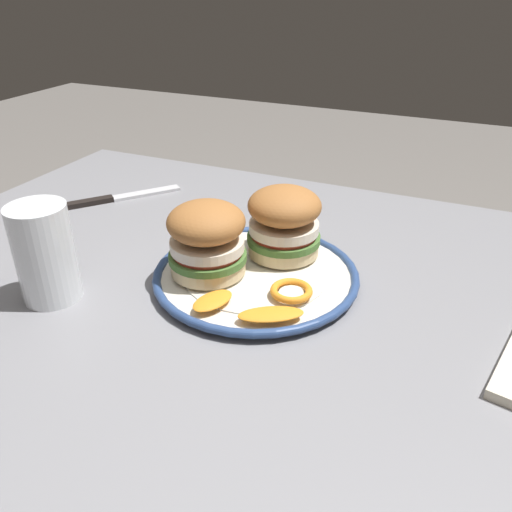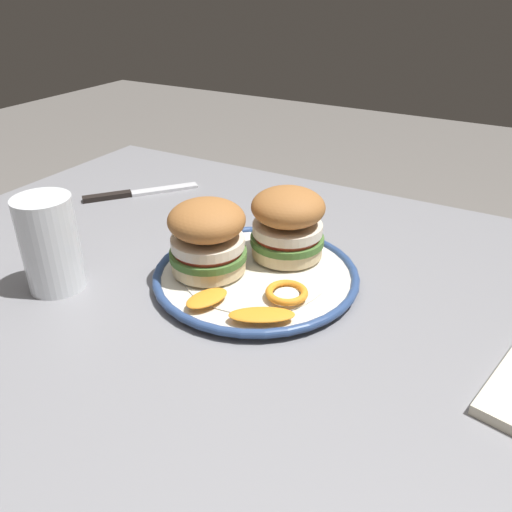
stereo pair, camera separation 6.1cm
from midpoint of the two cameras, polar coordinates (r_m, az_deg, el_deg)
dining_table at (r=0.74m, az=-0.46°, el=-11.59°), size 1.27×0.90×0.71m
dinner_plate at (r=0.73m, az=-2.39°, el=-2.17°), size 0.29×0.29×0.02m
sandwich_half_left at (r=0.70m, az=-7.85°, el=1.91°), size 0.15×0.15×0.10m
sandwich_half_right at (r=0.74m, az=0.75°, el=3.81°), size 0.14×0.14×0.10m
orange_peel_curled at (r=0.67m, az=1.28°, el=-3.91°), size 0.06×0.06×0.01m
orange_peel_strip_long at (r=0.66m, az=-7.41°, el=-4.91°), size 0.05×0.07×0.01m
orange_peel_strip_short at (r=0.63m, az=-1.16°, el=-6.44°), size 0.09×0.07×0.01m
drinking_glass at (r=0.73m, az=-24.18°, el=-0.25°), size 0.08×0.08×0.13m
table_knife at (r=1.03m, az=-16.78°, el=5.97°), size 0.15×0.18×0.01m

